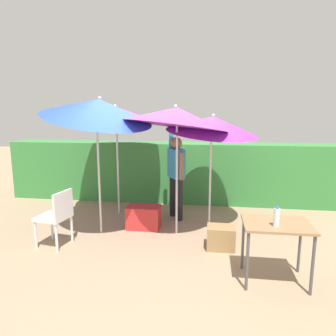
# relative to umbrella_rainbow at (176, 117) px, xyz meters

# --- Properties ---
(ground_plane) EXTENTS (24.00, 24.00, 0.00)m
(ground_plane) POSITION_rel_umbrella_rainbow_xyz_m (-0.17, -0.08, -1.99)
(ground_plane) COLOR #9E8466
(hedge_row) EXTENTS (8.00, 0.70, 1.37)m
(hedge_row) POSITION_rel_umbrella_rainbow_xyz_m (-0.17, 1.99, -1.31)
(hedge_row) COLOR #38843D
(hedge_row) RESTS_ON ground_plane
(umbrella_rainbow) EXTENTS (1.77, 1.75, 2.32)m
(umbrella_rainbow) POSITION_rel_umbrella_rainbow_xyz_m (0.00, 0.00, 0.00)
(umbrella_rainbow) COLOR silver
(umbrella_rainbow) RESTS_ON ground_plane
(umbrella_orange) EXTENTS (1.66, 1.64, 2.15)m
(umbrella_orange) POSITION_rel_umbrella_rainbow_xyz_m (0.59, 0.44, -0.14)
(umbrella_orange) COLOR silver
(umbrella_orange) RESTS_ON ground_plane
(umbrella_yellow) EXTENTS (1.89, 1.85, 2.56)m
(umbrella_yellow) POSITION_rel_umbrella_rainbow_xyz_m (-1.27, -0.13, 0.13)
(umbrella_yellow) COLOR silver
(umbrella_yellow) RESTS_ON ground_plane
(umbrella_navy) EXTENTS (1.93, 1.93, 2.24)m
(umbrella_navy) POSITION_rel_umbrella_rainbow_xyz_m (-1.30, 0.87, 0.01)
(umbrella_navy) COLOR silver
(umbrella_navy) RESTS_ON ground_plane
(person_vendor) EXTENTS (0.38, 0.52, 1.88)m
(person_vendor) POSITION_rel_umbrella_rainbow_xyz_m (-0.09, 0.76, -1.06)
(person_vendor) COLOR black
(person_vendor) RESTS_ON ground_plane
(chair_plastic) EXTENTS (0.51, 0.51, 0.89)m
(chair_plastic) POSITION_rel_umbrella_rainbow_xyz_m (-1.76, -0.79, -1.48)
(chair_plastic) COLOR silver
(chair_plastic) RESTS_ON ground_plane
(cooler_box) EXTENTS (0.59, 0.36, 0.41)m
(cooler_box) POSITION_rel_umbrella_rainbow_xyz_m (-0.60, 0.13, -1.79)
(cooler_box) COLOR red
(cooler_box) RESTS_ON ground_plane
(crate_cardboard) EXTENTS (0.42, 0.33, 0.35)m
(crate_cardboard) POSITION_rel_umbrella_rainbow_xyz_m (0.76, -0.53, -1.81)
(crate_cardboard) COLOR #9E7A4C
(crate_cardboard) RESTS_ON ground_plane
(folding_table) EXTENTS (0.80, 0.60, 0.75)m
(folding_table) POSITION_rel_umbrella_rainbow_xyz_m (1.38, -1.36, -1.33)
(folding_table) COLOR #4C4C51
(folding_table) RESTS_ON ground_plane
(bottle_water) EXTENTS (0.07, 0.07, 0.24)m
(bottle_water) POSITION_rel_umbrella_rainbow_xyz_m (1.35, -1.48, -1.12)
(bottle_water) COLOR silver
(bottle_water) RESTS_ON folding_table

